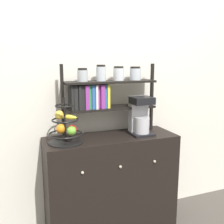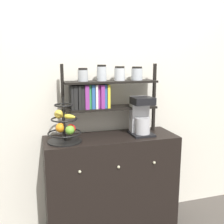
{
  "view_description": "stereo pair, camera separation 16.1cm",
  "coord_description": "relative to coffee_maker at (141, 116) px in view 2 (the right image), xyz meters",
  "views": [
    {
      "loc": [
        -0.76,
        -1.8,
        1.51
      ],
      "look_at": [
        0.01,
        0.2,
        1.08
      ],
      "focal_mm": 42.0,
      "sensor_mm": 36.0,
      "label": 1
    },
    {
      "loc": [
        -0.61,
        -1.85,
        1.51
      ],
      "look_at": [
        0.01,
        0.2,
        1.08
      ],
      "focal_mm": 42.0,
      "sensor_mm": 36.0,
      "label": 2
    }
  ],
  "objects": [
    {
      "name": "sideboard",
      "position": [
        -0.27,
        0.01,
        -0.6
      ],
      "size": [
        1.13,
        0.42,
        0.87
      ],
      "color": "black",
      "rests_on": "ground_plane"
    },
    {
      "name": "shelf_hutch",
      "position": [
        -0.32,
        0.1,
        0.21
      ],
      "size": [
        0.84,
        0.2,
        0.61
      ],
      "color": "black",
      "rests_on": "sideboard"
    },
    {
      "name": "fruit_stand",
      "position": [
        -0.66,
        -0.03,
        -0.04
      ],
      "size": [
        0.27,
        0.27,
        0.36
      ],
      "color": "black",
      "rests_on": "sideboard"
    },
    {
      "name": "coffee_maker",
      "position": [
        0.0,
        0.0,
        0.0
      ],
      "size": [
        0.19,
        0.2,
        0.33
      ],
      "color": "black",
      "rests_on": "sideboard"
    },
    {
      "name": "wall_back",
      "position": [
        -0.27,
        0.25,
        0.27
      ],
      "size": [
        7.0,
        0.05,
        2.6
      ],
      "primitive_type": "cube",
      "color": "silver",
      "rests_on": "ground_plane"
    }
  ]
}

